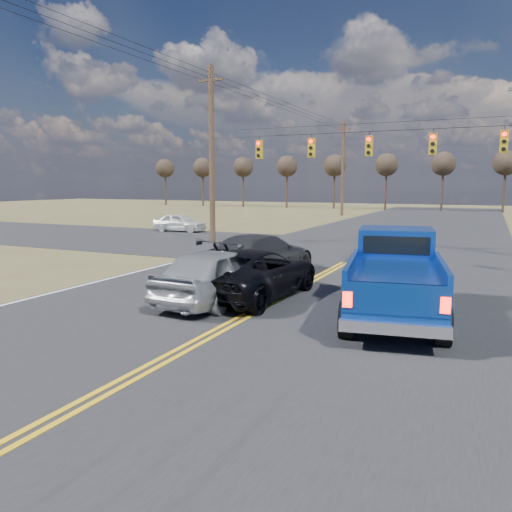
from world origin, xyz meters
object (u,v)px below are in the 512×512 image
at_px(white_car_queue, 388,243).
at_px(silver_suv, 218,275).
at_px(cross_car_west, 180,223).
at_px(pickup_truck, 395,277).
at_px(black_suv, 254,273).
at_px(dgrey_car_queue, 261,254).

bearing_deg(white_car_queue, silver_suv, 70.88).
bearing_deg(cross_car_west, pickup_truck, -136.73).
bearing_deg(black_suv, pickup_truck, 174.98).
relative_size(silver_suv, black_suv, 0.90).
relative_size(pickup_truck, cross_car_west, 1.59).
bearing_deg(silver_suv, dgrey_car_queue, -77.81).
bearing_deg(black_suv, white_car_queue, -101.75).
height_order(dgrey_car_queue, cross_car_west, dgrey_car_queue).
distance_m(black_suv, white_car_queue, 9.46).
height_order(pickup_truck, white_car_queue, pickup_truck).
xyz_separation_m(white_car_queue, dgrey_car_queue, (-3.80, -5.50, -0.01)).
bearing_deg(cross_car_west, dgrey_car_queue, -139.58).
bearing_deg(black_suv, dgrey_car_queue, -65.72).
bearing_deg(silver_suv, cross_car_west, -50.67).
bearing_deg(cross_car_west, black_suv, -143.48).
distance_m(silver_suv, dgrey_car_queue, 4.77).
bearing_deg(pickup_truck, black_suv, 162.66).
bearing_deg(pickup_truck, dgrey_car_queue, 133.89).
height_order(pickup_truck, dgrey_car_queue, pickup_truck).
relative_size(silver_suv, dgrey_car_queue, 0.90).
bearing_deg(dgrey_car_queue, silver_suv, 109.51).
distance_m(pickup_truck, white_car_queue, 9.94).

